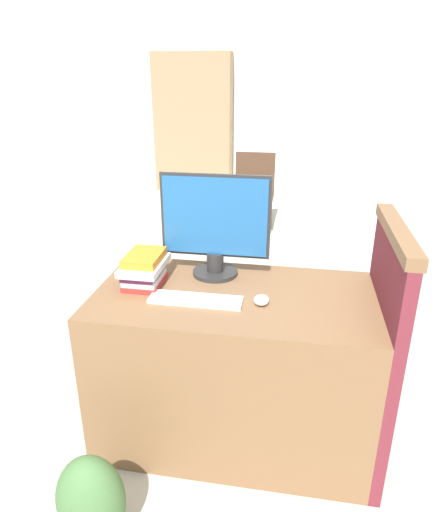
{
  "coord_description": "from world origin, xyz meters",
  "views": [
    {
      "loc": [
        0.25,
        -1.47,
        1.71
      ],
      "look_at": [
        -0.06,
        0.31,
        0.97
      ],
      "focal_mm": 32.0,
      "sensor_mm": 36.0,
      "label": 1
    }
  ],
  "objects_px": {
    "mouse": "(261,300)",
    "keyboard": "(196,300)",
    "book_stack": "(144,269)",
    "far_chair": "(254,190)",
    "backpack": "(90,503)",
    "monitor": "(215,226)"
  },
  "relations": [
    {
      "from": "far_chair",
      "to": "book_stack",
      "type": "bearing_deg",
      "value": -35.16
    },
    {
      "from": "mouse",
      "to": "backpack",
      "type": "distance_m",
      "value": 1.03
    },
    {
      "from": "mouse",
      "to": "book_stack",
      "type": "bearing_deg",
      "value": 169.46
    },
    {
      "from": "keyboard",
      "to": "backpack",
      "type": "distance_m",
      "value": 0.88
    },
    {
      "from": "keyboard",
      "to": "far_chair",
      "type": "relative_size",
      "value": 0.47
    },
    {
      "from": "keyboard",
      "to": "far_chair",
      "type": "xyz_separation_m",
      "value": [
        -0.07,
        3.25,
        -0.31
      ]
    },
    {
      "from": "monitor",
      "to": "backpack",
      "type": "relative_size",
      "value": 1.32
    },
    {
      "from": "keyboard",
      "to": "far_chair",
      "type": "distance_m",
      "value": 3.26
    },
    {
      "from": "keyboard",
      "to": "backpack",
      "type": "relative_size",
      "value": 1.02
    },
    {
      "from": "keyboard",
      "to": "mouse",
      "type": "xyz_separation_m",
      "value": [
        0.28,
        0.03,
        0.01
      ]
    },
    {
      "from": "book_stack",
      "to": "far_chair",
      "type": "xyz_separation_m",
      "value": [
        0.2,
        3.12,
        -0.38
      ]
    },
    {
      "from": "far_chair",
      "to": "keyboard",
      "type": "bearing_deg",
      "value": -30.2
    },
    {
      "from": "mouse",
      "to": "book_stack",
      "type": "relative_size",
      "value": 0.3
    },
    {
      "from": "monitor",
      "to": "keyboard",
      "type": "bearing_deg",
      "value": -96.22
    },
    {
      "from": "keyboard",
      "to": "backpack",
      "type": "bearing_deg",
      "value": -116.37
    },
    {
      "from": "mouse",
      "to": "keyboard",
      "type": "bearing_deg",
      "value": -174.52
    },
    {
      "from": "monitor",
      "to": "far_chair",
      "type": "bearing_deg",
      "value": 92.05
    },
    {
      "from": "mouse",
      "to": "backpack",
      "type": "relative_size",
      "value": 0.21
    },
    {
      "from": "monitor",
      "to": "book_stack",
      "type": "distance_m",
      "value": 0.39
    },
    {
      "from": "keyboard",
      "to": "book_stack",
      "type": "relative_size",
      "value": 1.47
    },
    {
      "from": "mouse",
      "to": "far_chair",
      "type": "relative_size",
      "value": 0.1
    },
    {
      "from": "monitor",
      "to": "book_stack",
      "type": "relative_size",
      "value": 1.89
    }
  ]
}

